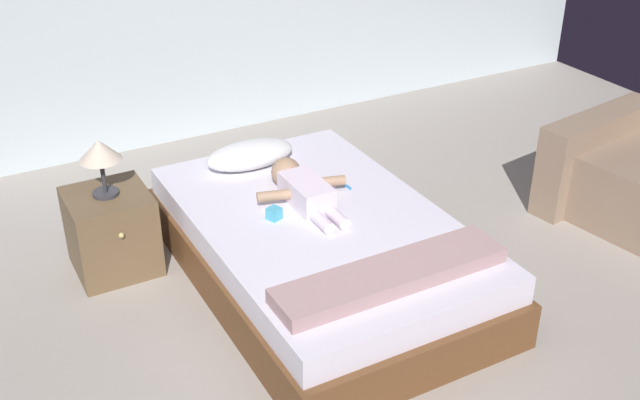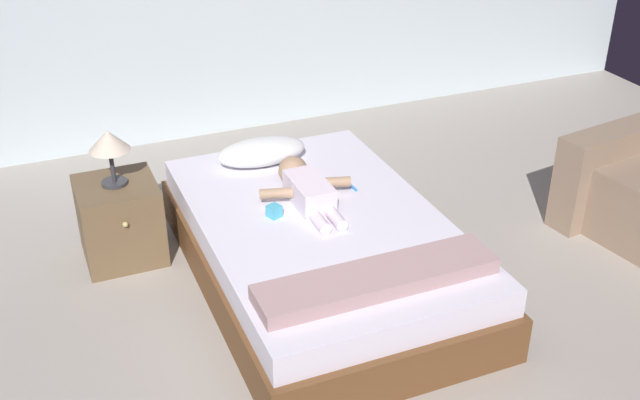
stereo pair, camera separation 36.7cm
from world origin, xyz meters
name	(u,v)px [view 2 (the right image)]	position (x,y,z in m)	size (l,w,h in m)	color
ground_plane	(341,387)	(0.00, 0.00, 0.00)	(8.00, 8.00, 0.00)	#A59C91
bed	(320,249)	(0.24, 0.82, 0.19)	(1.26, 2.01, 0.39)	brown
pillow	(261,152)	(0.17, 1.54, 0.47)	(0.54, 0.27, 0.15)	white
baby	(306,187)	(0.24, 1.03, 0.46)	(0.52, 0.66, 0.17)	white
toothbrush	(351,185)	(0.53, 1.07, 0.40)	(0.02, 0.13, 0.02)	#3890E6
nightstand	(120,221)	(-0.70, 1.47, 0.23)	(0.43, 0.46, 0.46)	brown
lamp	(109,144)	(-0.70, 1.47, 0.70)	(0.22, 0.22, 0.32)	#333338
blanket	(377,279)	(0.24, 0.16, 0.43)	(1.13, 0.26, 0.07)	#AE898A
toy_block	(274,211)	(0.02, 0.92, 0.42)	(0.08, 0.08, 0.06)	#45B0D1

